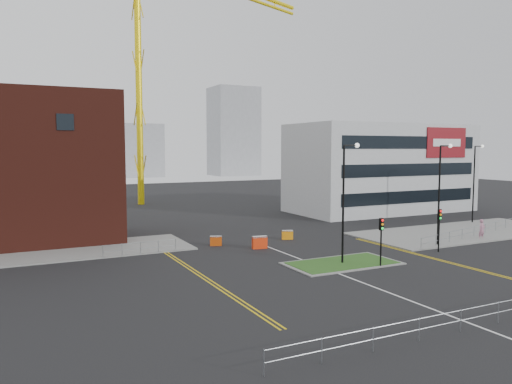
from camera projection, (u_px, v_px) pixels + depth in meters
ground at (395, 295)px, 29.93m from camera, size 200.00×200.00×0.00m
pavement_left at (19, 256)px, 40.63m from camera, size 28.00×8.00×0.12m
pavement_right at (464, 232)px, 52.19m from camera, size 24.00×10.00×0.12m
island_kerb at (342, 263)px, 37.94m from camera, size 8.60×4.60×0.08m
grass_island at (342, 263)px, 37.94m from camera, size 8.00×4.00×0.12m
office_block at (380, 168)px, 69.46m from camera, size 25.00×12.20×12.00m
tower_crane at (166, 22)px, 79.69m from camera, size 48.99×22.08×42.26m
streetlamp_island at (346, 193)px, 37.57m from camera, size 1.46×0.36×9.18m
streetlamp_right_near at (441, 186)px, 44.69m from camera, size 1.46×0.36×9.18m
streetlamp_right_far at (475, 177)px, 58.04m from camera, size 1.46×0.36×9.18m
traffic_light_island at (381, 233)px, 36.81m from camera, size 0.28×0.33×3.65m
traffic_light_right at (439, 222)px, 42.15m from camera, size 0.28×0.33×3.65m
railing_front at (480, 312)px, 24.51m from camera, size 24.05×0.05×1.10m
railing_left at (140, 246)px, 41.01m from camera, size 6.05×0.05×1.10m
railing_right at (474, 229)px, 49.23m from camera, size 19.05×5.05×1.10m
centre_line at (373, 287)px, 31.71m from camera, size 0.15×30.00×0.01m
yellow_left_a at (197, 274)px, 34.84m from camera, size 0.12×24.00×0.01m
yellow_left_b at (201, 274)px, 34.97m from camera, size 0.12×24.00×0.01m
yellow_right_a at (435, 259)px, 39.50m from camera, size 0.12×20.00×0.01m
yellow_right_b at (437, 259)px, 39.63m from camera, size 0.12×20.00×0.01m
skyline_b at (120, 151)px, 149.53m from camera, size 24.00×12.00×16.00m
skyline_c at (234, 132)px, 160.11m from camera, size 14.00×12.00×28.00m
skyline_d at (53, 157)px, 150.61m from camera, size 30.00×12.00×12.00m
pedestrian at (482, 230)px, 47.77m from camera, size 0.74×0.50×2.00m
barrier_left at (260, 242)px, 43.69m from camera, size 1.36×0.63×1.10m
barrier_mid at (216, 240)px, 44.98m from camera, size 1.10×0.75×0.88m
barrier_right at (287, 234)px, 48.06m from camera, size 1.12×0.69×0.89m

